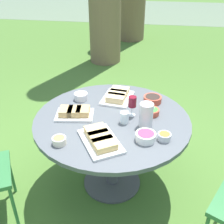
# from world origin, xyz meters

# --- Properties ---
(ground_plane) EXTENTS (40.00, 40.00, 0.00)m
(ground_plane) POSITION_xyz_m (0.00, 0.00, 0.00)
(ground_plane) COLOR #446B2B
(river_strip) EXTENTS (40.00, 3.75, 0.01)m
(river_strip) POSITION_xyz_m (0.00, 8.06, 0.00)
(river_strip) COLOR #6B7F5B
(river_strip) RESTS_ON ground_plane
(dining_table) EXTENTS (1.30, 1.30, 0.73)m
(dining_table) POSITION_xyz_m (0.00, 0.00, 0.62)
(dining_table) COLOR #4C4C51
(dining_table) RESTS_ON ground_plane
(water_pitcher) EXTENTS (0.12, 0.11, 0.20)m
(water_pitcher) POSITION_xyz_m (0.28, -0.08, 0.84)
(water_pitcher) COLOR silver
(water_pitcher) RESTS_ON dining_table
(wine_glass) EXTENTS (0.07, 0.07, 0.18)m
(wine_glass) POSITION_xyz_m (0.16, 0.07, 0.86)
(wine_glass) COLOR silver
(wine_glass) RESTS_ON dining_table
(platter_bread_main) EXTENTS (0.33, 0.24, 0.07)m
(platter_bread_main) POSITION_xyz_m (-0.32, -0.01, 0.77)
(platter_bread_main) COLOR white
(platter_bread_main) RESTS_ON dining_table
(platter_charcuterie) EXTENTS (0.30, 0.36, 0.08)m
(platter_charcuterie) POSITION_xyz_m (0.00, 0.34, 0.77)
(platter_charcuterie) COLOR white
(platter_charcuterie) RESTS_ON dining_table
(platter_sandwich_side) EXTENTS (0.40, 0.45, 0.07)m
(platter_sandwich_side) POSITION_xyz_m (-0.04, -0.34, 0.76)
(platter_sandwich_side) COLOR white
(platter_sandwich_side) RESTS_ON dining_table
(bowl_fries) EXTENTS (0.10, 0.10, 0.05)m
(bowl_fries) POSITION_xyz_m (-0.33, -0.40, 0.76)
(bowl_fries) COLOR beige
(bowl_fries) RESTS_ON dining_table
(bowl_salad) EXTENTS (0.14, 0.14, 0.05)m
(bowl_salad) POSITION_xyz_m (0.32, 0.11, 0.76)
(bowl_salad) COLOR #B74733
(bowl_salad) RESTS_ON dining_table
(bowl_olives) EXTENTS (0.16, 0.16, 0.06)m
(bowl_olives) POSITION_xyz_m (0.33, 0.33, 0.76)
(bowl_olives) COLOR #B74733
(bowl_olives) RESTS_ON dining_table
(bowl_dip_red) EXTENTS (0.15, 0.15, 0.06)m
(bowl_dip_red) POSITION_xyz_m (0.29, -0.26, 0.77)
(bowl_dip_red) COLOR white
(bowl_dip_red) RESTS_ON dining_table
(bowl_dip_cream) EXTENTS (0.12, 0.12, 0.07)m
(bowl_dip_cream) POSITION_xyz_m (-0.33, 0.28, 0.77)
(bowl_dip_cream) COLOR silver
(bowl_dip_cream) RESTS_ON dining_table
(bowl_roasted_veg) EXTENTS (0.10, 0.10, 0.05)m
(bowl_roasted_veg) POSITION_xyz_m (0.43, -0.24, 0.76)
(bowl_roasted_veg) COLOR silver
(bowl_roasted_veg) RESTS_ON dining_table
(cup_water_near) EXTENTS (0.07, 0.07, 0.10)m
(cup_water_near) POSITION_xyz_m (0.11, -0.05, 0.78)
(cup_water_near) COLOR silver
(cup_water_near) RESTS_ON dining_table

